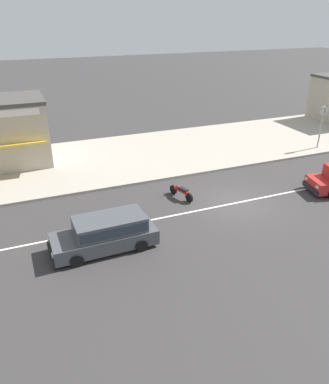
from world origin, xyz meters
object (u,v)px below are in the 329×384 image
Objects in this scene: motorcycle_0 at (181,191)px; shopfront_corner_warung at (3,132)px; street_clock at (323,117)px; minivan_dark_grey_1 at (107,232)px.

shopfront_corner_warung reaches higher than motorcycle_0.
street_clock is 0.56× the size of shopfront_corner_warung.
street_clock reaches higher than motorcycle_0.
minivan_dark_grey_1 is 1.49× the size of street_clock.
street_clock is at bearing 15.56° from motorcycle_0.
shopfront_corner_warung is at bearing 107.22° from minivan_dark_grey_1.
shopfront_corner_warung is (-9.31, 9.49, 2.02)m from motorcycle_0.
minivan_dark_grey_1 is 2.59× the size of motorcycle_0.
minivan_dark_grey_1 is at bearing -72.78° from shopfront_corner_warung.
shopfront_corner_warung reaches higher than street_clock.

